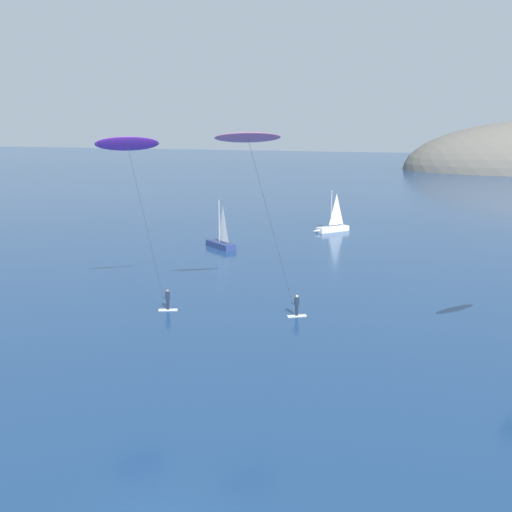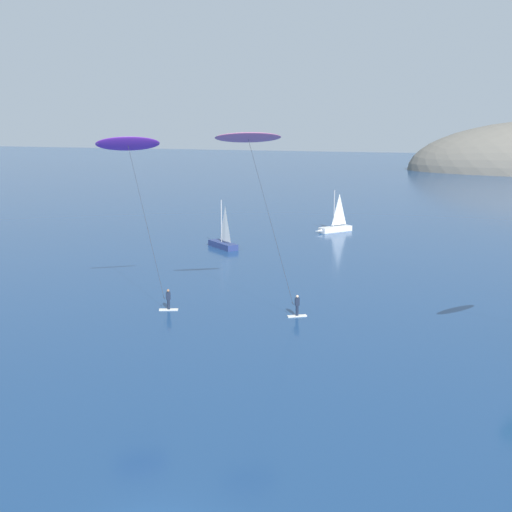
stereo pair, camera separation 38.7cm
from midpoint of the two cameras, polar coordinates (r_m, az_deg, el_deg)
name	(u,v)px [view 1 (the left image)]	position (r m, az deg, el deg)	size (l,w,h in m)	color
sailboat_near	(219,242)	(76.44, -3.42, 1.23)	(5.30, 4.39, 5.70)	navy
sailboat_far	(331,227)	(87.93, 6.55, 2.57)	(4.42, 5.28, 5.70)	white
kitesurfer_purple	(130,157)	(49.38, -11.32, 8.66)	(5.31, 3.96, 13.72)	silver
kitesurfer_pink	(252,152)	(46.76, -0.61, 9.27)	(6.47, 4.45, 14.06)	silver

